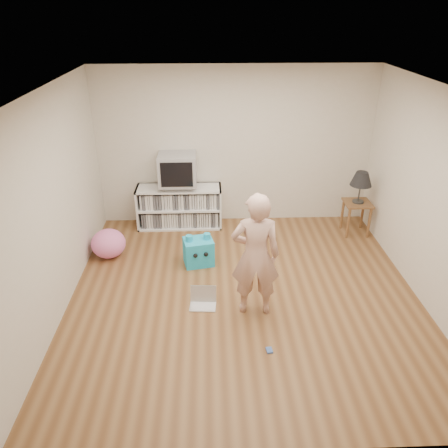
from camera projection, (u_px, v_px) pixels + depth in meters
name	position (u px, v px, depth m)	size (l,w,h in m)	color
ground	(244.00, 294.00, 5.72)	(4.50, 4.50, 0.00)	brown
walls	(246.00, 204.00, 5.13)	(4.52, 4.52, 2.60)	beige
ceiling	(249.00, 90.00, 4.54)	(4.50, 4.50, 0.01)	white
media_unit	(180.00, 206.00, 7.35)	(1.40, 0.45, 0.70)	white
dvd_deck	(178.00, 185.00, 7.16)	(0.45, 0.35, 0.07)	gray
crt_tv	(178.00, 169.00, 7.03)	(0.60, 0.53, 0.50)	#99999E
side_table	(357.00, 210.00, 7.07)	(0.42, 0.42, 0.55)	brown
table_lamp	(361.00, 179.00, 6.83)	(0.34, 0.34, 0.52)	#333333
person	(255.00, 256.00, 5.08)	(0.58, 0.38, 1.58)	#D0A08E
laptop	(203.00, 300.00, 5.51)	(0.34, 0.28, 0.23)	silver
playing_cards	(269.00, 350.00, 4.79)	(0.07, 0.09, 0.02)	#4364B4
plush_blue	(199.00, 251.00, 6.31)	(0.47, 0.41, 0.48)	#18A7D6
plush_pink	(108.00, 244.00, 6.49)	(0.51, 0.51, 0.43)	pink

